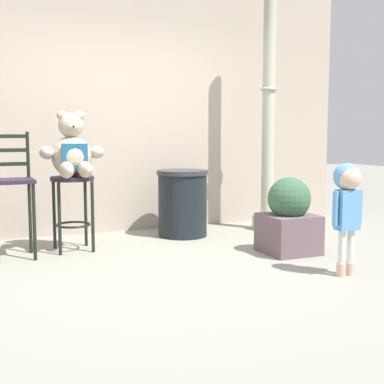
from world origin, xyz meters
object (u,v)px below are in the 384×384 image
(teddy_bear, at_px, (72,153))
(planter_with_shrub, at_px, (289,218))
(child_walking, at_px, (347,194))
(trash_bin, at_px, (183,203))
(lamppost, at_px, (268,134))
(bar_stool_with_teddy, at_px, (73,197))
(bar_chair_empty, at_px, (13,188))

(teddy_bear, height_order, planter_with_shrub, teddy_bear)
(child_walking, height_order, planter_with_shrub, child_walking)
(child_walking, bearing_deg, trash_bin, 68.84)
(teddy_bear, distance_m, lamppost, 2.41)
(lamppost, xyz_separation_m, planter_with_shrub, (-0.49, -1.19, -0.82))
(teddy_bear, bearing_deg, bar_stool_with_teddy, 90.00)
(teddy_bear, distance_m, child_walking, 2.61)
(bar_stool_with_teddy, xyz_separation_m, child_walking, (1.86, -1.83, 0.13))
(trash_bin, bearing_deg, lamppost, -1.24)
(bar_stool_with_teddy, relative_size, teddy_bear, 1.15)
(child_walking, xyz_separation_m, lamppost, (0.52, 2.06, 0.49))
(planter_with_shrub, bearing_deg, bar_stool_with_teddy, 153.21)
(child_walking, height_order, bar_chair_empty, bar_chair_empty)
(bar_stool_with_teddy, distance_m, trash_bin, 1.32)
(trash_bin, height_order, lamppost, lamppost)
(teddy_bear, xyz_separation_m, child_walking, (1.86, -1.80, -0.30))
(bar_stool_with_teddy, xyz_separation_m, trash_bin, (1.28, 0.25, -0.16))
(bar_chair_empty, distance_m, planter_with_shrub, 2.64)
(bar_stool_with_teddy, height_order, trash_bin, trash_bin)
(child_walking, xyz_separation_m, bar_chair_empty, (-2.43, 1.75, -0.01))
(bar_stool_with_teddy, relative_size, trash_bin, 0.99)
(bar_stool_with_teddy, distance_m, child_walking, 2.62)
(child_walking, height_order, trash_bin, child_walking)
(child_walking, relative_size, planter_with_shrub, 1.25)
(trash_bin, relative_size, lamppost, 0.26)
(trash_bin, relative_size, planter_with_shrub, 1.01)
(planter_with_shrub, bearing_deg, teddy_bear, 153.98)
(child_walking, bearing_deg, bar_stool_with_teddy, 98.75)
(teddy_bear, bearing_deg, bar_chair_empty, -174.31)
(bar_stool_with_teddy, xyz_separation_m, teddy_bear, (0.00, -0.03, 0.44))
(teddy_bear, relative_size, bar_chair_empty, 0.55)
(bar_stool_with_teddy, bearing_deg, child_walking, -44.54)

